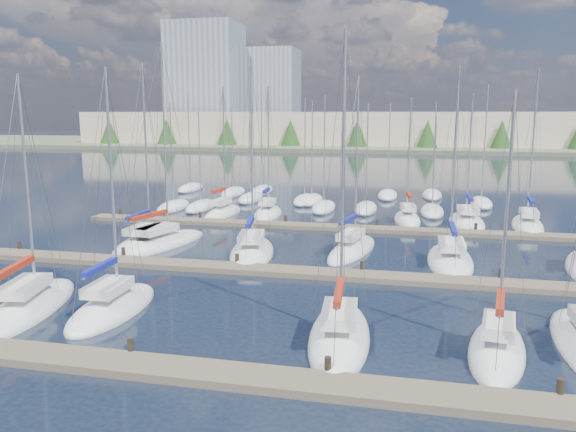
% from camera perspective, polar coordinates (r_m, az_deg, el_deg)
% --- Properties ---
extents(ground, '(400.00, 400.00, 0.00)m').
position_cam_1_polar(ground, '(77.32, 7.48, 3.11)').
color(ground, '#192132').
rests_on(ground, ground).
extents(dock_near, '(44.00, 1.93, 1.10)m').
position_cam_1_polar(dock_near, '(21.85, -7.15, -15.67)').
color(dock_near, '#6B5E4C').
rests_on(dock_near, ground).
extents(dock_mid, '(44.00, 1.93, 1.10)m').
position_cam_1_polar(dock_mid, '(34.49, 0.74, -5.70)').
color(dock_mid, '#6B5E4C').
rests_on(dock_mid, ground).
extents(dock_far, '(44.00, 1.93, 1.10)m').
position_cam_1_polar(dock_far, '(47.89, 4.19, -1.14)').
color(dock_far, '#6B5E4C').
rests_on(dock_far, ground).
extents(sailboat_i, '(5.03, 9.95, 15.41)m').
position_cam_1_polar(sailboat_i, '(42.70, -12.71, -2.75)').
color(sailboat_i, white).
rests_on(sailboat_i, ground).
extents(sailboat_e, '(3.29, 7.22, 11.38)m').
position_cam_1_polar(sailboat_e, '(25.12, 20.46, -12.61)').
color(sailboat_e, white).
rests_on(sailboat_e, ground).
extents(sailboat_l, '(2.93, 8.95, 13.45)m').
position_cam_1_polar(sailboat_l, '(38.62, 16.14, -4.33)').
color(sailboat_l, white).
rests_on(sailboat_l, ground).
extents(sailboat_q, '(3.23, 8.48, 12.16)m').
position_cam_1_polar(sailboat_q, '(52.42, 17.70, -0.58)').
color(sailboat_q, white).
rests_on(sailboat_q, ground).
extents(sailboat_c, '(3.03, 7.56, 12.62)m').
position_cam_1_polar(sailboat_c, '(29.63, -17.38, -8.88)').
color(sailboat_c, white).
rests_on(sailboat_c, ground).
extents(sailboat_h, '(3.25, 8.41, 14.01)m').
position_cam_1_polar(sailboat_h, '(43.00, -14.24, -2.74)').
color(sailboat_h, white).
rests_on(sailboat_h, ground).
extents(sailboat_b, '(4.63, 9.37, 12.35)m').
position_cam_1_polar(sailboat_b, '(31.33, -24.73, -8.34)').
color(sailboat_b, white).
rests_on(sailboat_b, ground).
extents(sailboat_r, '(3.31, 8.86, 14.14)m').
position_cam_1_polar(sailboat_r, '(52.69, 23.16, -0.86)').
color(sailboat_r, white).
rests_on(sailboat_r, ground).
extents(sailboat_n, '(2.77, 7.22, 12.94)m').
position_cam_1_polar(sailboat_n, '(54.69, -6.63, 0.32)').
color(sailboat_n, white).
rests_on(sailboat_n, ground).
extents(sailboat_p, '(2.98, 7.00, 11.83)m').
position_cam_1_polar(sailboat_p, '(52.29, 12.02, -0.32)').
color(sailboat_p, white).
rests_on(sailboat_p, ground).
extents(sailboat_o, '(3.10, 7.01, 12.98)m').
position_cam_1_polar(sailboat_o, '(54.22, -2.06, 0.29)').
color(sailboat_o, white).
rests_on(sailboat_o, ground).
extents(sailboat_d, '(3.27, 8.64, 13.81)m').
position_cam_1_polar(sailboat_d, '(25.05, 5.25, -12.03)').
color(sailboat_d, white).
rests_on(sailboat_d, ground).
extents(sailboat_j, '(4.53, 8.92, 14.21)m').
position_cam_1_polar(sailboat_j, '(39.36, -3.68, -3.64)').
color(sailboat_j, white).
rests_on(sailboat_j, ground).
extents(sailboat_k, '(3.90, 8.80, 13.00)m').
position_cam_1_polar(sailboat_k, '(40.13, 6.52, -3.40)').
color(sailboat_k, white).
rests_on(sailboat_k, ground).
extents(distant_boats, '(36.93, 20.75, 13.30)m').
position_cam_1_polar(distant_boats, '(61.92, 2.10, 1.66)').
color(distant_boats, '#9EA0A5').
rests_on(distant_boats, ground).
extents(shoreline, '(400.00, 60.00, 38.00)m').
position_cam_1_polar(shoreline, '(167.40, 5.81, 9.60)').
color(shoreline, '#666B51').
rests_on(shoreline, ground).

